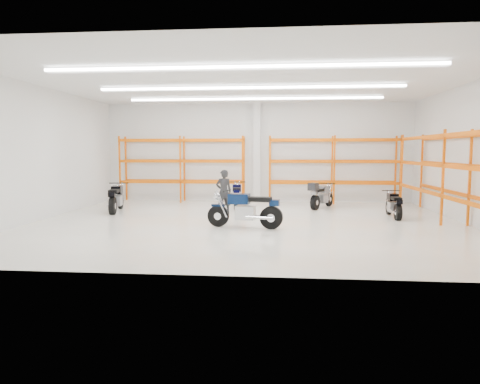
# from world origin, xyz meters

# --- Properties ---
(ground) EXTENTS (14.00, 14.00, 0.00)m
(ground) POSITION_xyz_m (0.00, 0.00, 0.00)
(ground) COLOR beige
(ground) RESTS_ON ground
(room_shell) EXTENTS (14.02, 12.02, 4.51)m
(room_shell) POSITION_xyz_m (0.00, 0.03, 3.28)
(room_shell) COLOR white
(room_shell) RESTS_ON ground
(motorcycle_main) EXTENTS (2.34, 0.83, 1.15)m
(motorcycle_main) POSITION_xyz_m (0.07, -0.96, 0.54)
(motorcycle_main) COLOR black
(motorcycle_main) RESTS_ON ground
(motorcycle_back_a) EXTENTS (0.75, 2.20, 1.08)m
(motorcycle_back_a) POSITION_xyz_m (-5.20, 1.97, 0.51)
(motorcycle_back_a) COLOR black
(motorcycle_back_a) RESTS_ON ground
(motorcycle_back_b) EXTENTS (0.70, 2.13, 1.04)m
(motorcycle_back_b) POSITION_xyz_m (-0.71, 3.57, 0.49)
(motorcycle_back_b) COLOR black
(motorcycle_back_b) RESTS_ON ground
(motorcycle_back_c) EXTENTS (1.20, 1.95, 1.08)m
(motorcycle_back_c) POSITION_xyz_m (2.69, 3.67, 0.52)
(motorcycle_back_c) COLOR black
(motorcycle_back_c) RESTS_ON ground
(motorcycle_back_d) EXTENTS (0.62, 1.88, 0.93)m
(motorcycle_back_d) POSITION_xyz_m (5.01, 1.45, 0.43)
(motorcycle_back_d) COLOR black
(motorcycle_back_d) RESTS_ON ground
(standing_man) EXTENTS (0.70, 0.58, 1.64)m
(standing_man) POSITION_xyz_m (-1.04, 1.98, 0.82)
(standing_man) COLOR black
(standing_man) RESTS_ON ground
(structural_column) EXTENTS (0.32, 0.32, 4.50)m
(structural_column) POSITION_xyz_m (0.00, 5.82, 2.25)
(structural_column) COLOR white
(structural_column) RESTS_ON ground
(pallet_racking_back_left) EXTENTS (5.67, 0.87, 3.00)m
(pallet_racking_back_left) POSITION_xyz_m (-3.40, 5.48, 1.79)
(pallet_racking_back_left) COLOR orange
(pallet_racking_back_left) RESTS_ON ground
(pallet_racking_back_right) EXTENTS (5.67, 0.87, 3.00)m
(pallet_racking_back_right) POSITION_xyz_m (3.40, 5.48, 1.79)
(pallet_racking_back_right) COLOR orange
(pallet_racking_back_right) RESTS_ON ground
(pallet_racking_side) EXTENTS (0.87, 9.07, 3.00)m
(pallet_racking_side) POSITION_xyz_m (6.48, 0.00, 1.81)
(pallet_racking_side) COLOR orange
(pallet_racking_side) RESTS_ON ground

